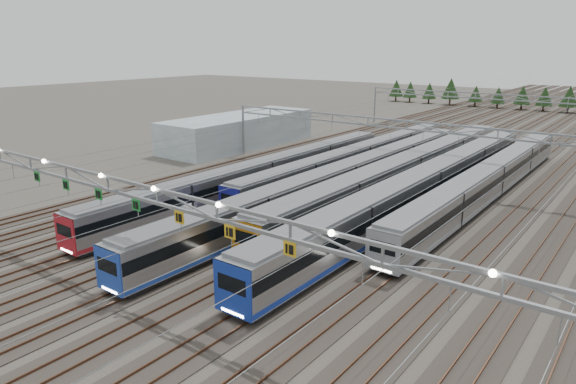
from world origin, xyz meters
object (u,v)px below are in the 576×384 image
Objects in this scene: train_d at (408,171)px; train_e at (426,187)px; train_c at (345,179)px; gantry_far at (504,102)px; train_b at (361,158)px; gantry_near at (156,200)px; train_a at (263,175)px; gantry_mid at (406,132)px; west_shed at (239,131)px; train_f at (490,180)px.

train_d is 0.97× the size of train_e.
train_c is 56.55m from gantry_far.
train_b is 41.56m from gantry_near.
train_a is 0.91× the size of gantry_near.
gantry_near is at bearing -90.03° from gantry_far.
gantry_mid is at bearing 53.59° from train_a.
train_e reaches higher than train_a.
gantry_mid is (0.05, 40.12, -0.70)m from gantry_near.
gantry_near is (-6.80, -30.73, 4.76)m from train_e.
train_a is at bearing -42.40° from west_shed.
train_c reaches higher than train_b.
west_shed is at bearing 126.52° from gantry_near.
train_f is (22.50, 14.00, 0.01)m from train_a.
train_e is at bearing -82.93° from gantry_far.
gantry_near is 1.00× the size of gantry_far.
train_c is 1.12× the size of gantry_mid.
train_b is at bearing 99.35° from gantry_near.
gantry_near is (11.20, -24.87, 4.96)m from train_a.
train_f is 47.79m from gantry_far.
train_e is at bearing 12.28° from train_c.
train_e is at bearing -36.45° from train_b.
train_d is at bearing 39.93° from train_a.
gantry_mid is (2.25, 11.35, 4.22)m from train_c.
train_f is at bearing 36.78° from train_c.
train_e is at bearing -54.28° from gantry_mid.
train_f is at bearing -5.84° from train_b.
train_e is (18.00, 5.87, 0.20)m from train_a.
train_c is at bearing -27.71° from west_shed.
train_d and train_e have the same top height.
train_c is 1.16× the size of train_f.
gantry_near is at bearing -106.21° from train_f.
train_e is 1.09× the size of gantry_near.
west_shed is (-33.52, -39.92, -3.73)m from gantry_far.
west_shed is at bearing -130.02° from gantry_far.
train_e is 2.05× the size of west_shed.
west_shed is (-40.27, 14.47, 0.34)m from train_e.
gantry_mid is (-2.25, 3.95, 4.06)m from train_d.
gantry_mid is (-11.25, 1.25, 4.25)m from train_f.
gantry_far reaches higher than train_e.
gantry_mid is at bearing 173.64° from train_f.
train_a is at bearing 114.25° from gantry_near.
gantry_mid reaches higher than train_a.
train_f reaches higher than train_a.
gantry_far is 1.88× the size of west_shed.
train_d is at bearing -87.37° from gantry_far.
train_e reaches higher than train_c.
gantry_mid is 45.00m from gantry_far.
gantry_near is (-2.30, -36.17, 4.76)m from train_d.
west_shed is (-31.27, 16.42, 0.50)m from train_c.
train_f is 12.09m from gantry_mid.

